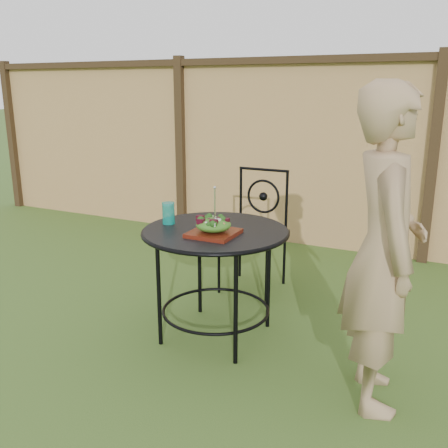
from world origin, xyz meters
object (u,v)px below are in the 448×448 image
patio_table (216,250)px  diner (384,251)px  salad_plate (214,233)px  patio_chair (256,227)px

patio_table → diner: bearing=-13.1°
patio_table → diner: size_ratio=0.57×
diner → salad_plate: diner is taller
diner → salad_plate: bearing=64.0°
patio_table → diner: 1.09m
patio_table → patio_chair: (-0.10, 0.89, -0.08)m
salad_plate → patio_chair: bearing=98.1°
patio_table → diner: (1.04, -0.24, 0.22)m
patio_chair → patio_table: bearing=-83.9°
patio_chair → salad_plate: patio_chair is taller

